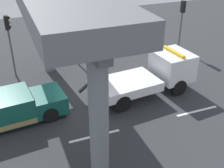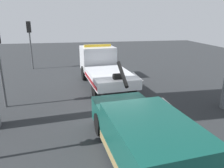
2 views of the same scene
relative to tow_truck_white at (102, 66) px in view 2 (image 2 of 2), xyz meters
name	(u,v)px [view 2 (image 2 of 2)]	position (x,y,z in m)	size (l,w,h in m)	color
ground_plane	(118,112)	(-4.68, -0.08, -1.25)	(60.00, 40.00, 0.10)	#2D3033
lane_stripe_mid	(172,107)	(-4.68, -2.86, -1.20)	(2.60, 0.16, 0.01)	silver
lane_stripe_east	(137,76)	(1.32, -2.86, -1.20)	(2.60, 0.16, 0.01)	silver
tow_truck_white	(102,66)	(0.00, 0.00, 0.00)	(7.34, 2.97, 2.46)	white
towed_van_green	(143,136)	(-8.40, -0.09, -0.42)	(5.39, 2.68, 1.58)	#145147
traffic_light_mid	(30,35)	(5.34, 5.34, 1.71)	(0.39, 0.32, 3.99)	#515456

